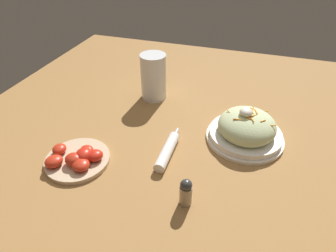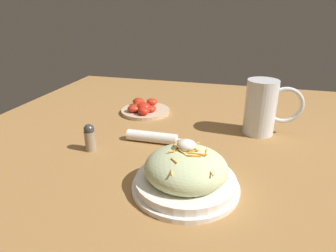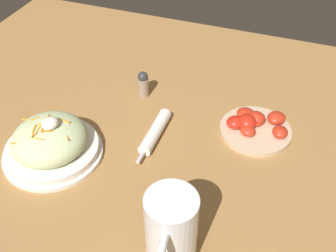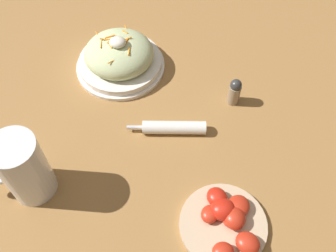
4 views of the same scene
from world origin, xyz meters
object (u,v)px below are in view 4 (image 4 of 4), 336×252
at_px(tomato_plate, 226,221).
at_px(napkin_roll, 173,128).
at_px(salad_plate, 119,57).
at_px(salt_shaker, 235,91).
at_px(beer_mug, 23,171).

bearing_deg(tomato_plate, napkin_roll, -64.80).
bearing_deg(tomato_plate, salad_plate, -60.11).
height_order(salad_plate, salt_shaker, salad_plate).
bearing_deg(napkin_roll, salad_plate, -55.35).
xyz_separation_m(beer_mug, salt_shaker, (-0.44, -0.24, -0.04)).
height_order(salad_plate, tomato_plate, salad_plate).
xyz_separation_m(tomato_plate, salt_shaker, (-0.04, -0.31, 0.02)).
xyz_separation_m(beer_mug, tomato_plate, (-0.40, 0.08, -0.06)).
xyz_separation_m(salad_plate, beer_mug, (0.16, 0.34, 0.04)).
xyz_separation_m(napkin_roll, salt_shaker, (-0.15, -0.09, 0.02)).
height_order(salad_plate, napkin_roll, salad_plate).
bearing_deg(beer_mug, salad_plate, -114.53).
bearing_deg(napkin_roll, tomato_plate, 115.20).
height_order(napkin_roll, tomato_plate, tomato_plate).
bearing_deg(napkin_roll, salt_shaker, -148.08).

